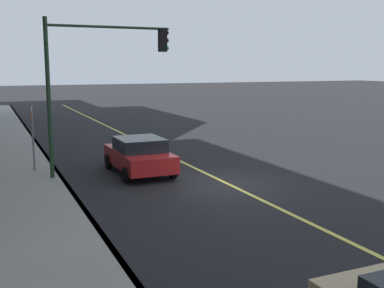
% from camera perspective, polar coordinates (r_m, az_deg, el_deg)
% --- Properties ---
extents(ground, '(200.00, 200.00, 0.00)m').
position_cam_1_polar(ground, '(17.66, 4.29, -4.82)').
color(ground, black).
extents(sidewalk_slab, '(80.00, 3.06, 0.15)m').
position_cam_1_polar(sidewalk_slab, '(15.72, -19.18, -6.83)').
color(sidewalk_slab, gray).
rests_on(sidewalk_slab, ground).
extents(curb_edge, '(80.00, 0.16, 0.15)m').
position_cam_1_polar(curb_edge, '(15.88, -13.93, -6.42)').
color(curb_edge, slate).
rests_on(curb_edge, ground).
extents(lane_stripe_center, '(80.00, 0.16, 0.01)m').
position_cam_1_polar(lane_stripe_center, '(17.66, 4.29, -4.80)').
color(lane_stripe_center, '#D8CC4C').
rests_on(lane_stripe_center, ground).
extents(car_red, '(4.16, 2.10, 1.47)m').
position_cam_1_polar(car_red, '(19.31, -6.39, -1.31)').
color(car_red, red).
rests_on(car_red, ground).
extents(traffic_light_mast, '(0.28, 4.85, 6.10)m').
position_cam_1_polar(traffic_light_mast, '(18.53, -11.49, 8.85)').
color(traffic_light_mast, '#1E3823').
rests_on(traffic_light_mast, ground).
extents(street_sign_post, '(0.60, 0.08, 2.87)m').
position_cam_1_polar(street_sign_post, '(19.88, -18.72, 1.26)').
color(street_sign_post, slate).
rests_on(street_sign_post, ground).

